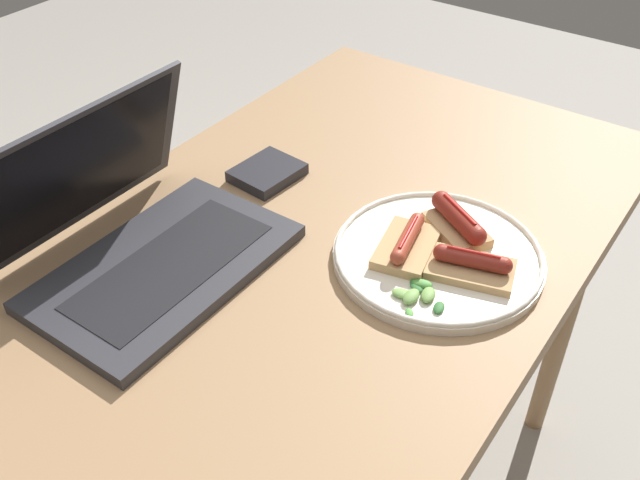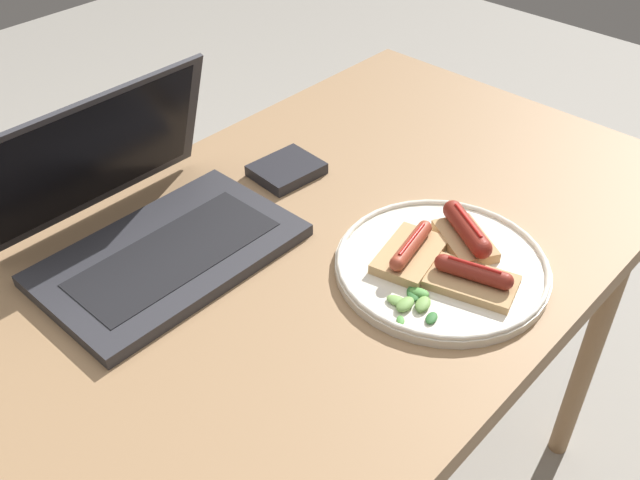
{
  "view_description": "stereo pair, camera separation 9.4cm",
  "coord_description": "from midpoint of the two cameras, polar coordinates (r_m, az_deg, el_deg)",
  "views": [
    {
      "loc": [
        -0.53,
        -0.47,
        1.42
      ],
      "look_at": [
        0.07,
        -0.05,
        0.83
      ],
      "focal_mm": 40.0,
      "sensor_mm": 36.0,
      "label": 1
    },
    {
      "loc": [
        -0.47,
        -0.54,
        1.42
      ],
      "look_at": [
        0.07,
        -0.05,
        0.83
      ],
      "focal_mm": 40.0,
      "sensor_mm": 36.0,
      "label": 2
    }
  ],
  "objects": [
    {
      "name": "desk",
      "position": [
        1.01,
        -7.13,
        -6.75
      ],
      "size": [
        1.43,
        0.7,
        0.77
      ],
      "color": "#93704C",
      "rests_on": "ground_plane"
    },
    {
      "name": "laptop",
      "position": [
        1.01,
        -16.76,
        0.01
      ],
      "size": [
        0.35,
        0.28,
        0.22
      ],
      "color": "#2D2D33",
      "rests_on": "desk"
    },
    {
      "name": "plate",
      "position": [
        1.0,
        6.79,
        -1.32
      ],
      "size": [
        0.29,
        0.29,
        0.02
      ],
      "color": "silver",
      "rests_on": "desk"
    },
    {
      "name": "sausage_toast_left",
      "position": [
        0.98,
        4.3,
        -0.47
      ],
      "size": [
        0.12,
        0.09,
        0.04
      ],
      "rotation": [
        0.0,
        0.0,
        0.22
      ],
      "color": "tan",
      "rests_on": "plate"
    },
    {
      "name": "sausage_toast_middle",
      "position": [
        0.96,
        9.33,
        -2.08
      ],
      "size": [
        0.1,
        0.13,
        0.04
      ],
      "rotation": [
        0.0,
        0.0,
        4.99
      ],
      "color": "tan",
      "rests_on": "plate"
    },
    {
      "name": "sausage_toast_right",
      "position": [
        1.02,
        8.4,
        1.27
      ],
      "size": [
        0.1,
        0.11,
        0.05
      ],
      "rotation": [
        0.0,
        0.0,
        4.18
      ],
      "color": "tan",
      "rests_on": "plate"
    },
    {
      "name": "salad_pile",
      "position": [
        0.92,
        4.98,
        -4.41
      ],
      "size": [
        0.08,
        0.08,
        0.01
      ],
      "color": "#709E4C",
      "rests_on": "plate"
    },
    {
      "name": "external_drive",
      "position": [
        1.16,
        -6.55,
        5.29
      ],
      "size": [
        0.11,
        0.1,
        0.02
      ],
      "rotation": [
        0.0,
        0.0,
        -0.08
      ],
      "color": "#232328",
      "rests_on": "desk"
    }
  ]
}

